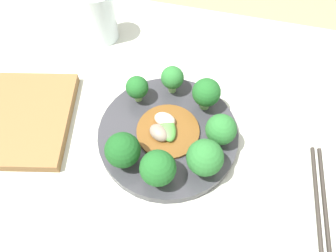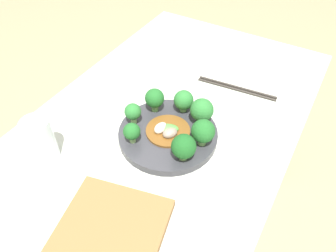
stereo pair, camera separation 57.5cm
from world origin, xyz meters
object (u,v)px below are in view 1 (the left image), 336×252
(broccoli_south, at_px, (172,78))
(stirfry_center, at_px, (166,129))
(broccoli_northwest, at_px, (205,158))
(broccoli_north, at_px, (160,169))
(chopsticks, at_px, (322,213))
(broccoli_northeast, at_px, (123,150))
(broccoli_southeast, at_px, (137,88))
(plate, at_px, (168,135))
(drinking_glass, at_px, (100,16))
(broccoli_southwest, at_px, (206,93))
(cutting_board, at_px, (5,118))
(broccoli_west, at_px, (221,130))

(broccoli_south, xyz_separation_m, stirfry_center, (-0.01, 0.09, -0.03))
(broccoli_northwest, xyz_separation_m, broccoli_north, (0.06, 0.04, 0.00))
(broccoli_north, distance_m, chopsticks, 0.27)
(broccoli_northeast, bearing_deg, broccoli_north, 164.76)
(broccoli_northwest, distance_m, broccoli_south, 0.17)
(broccoli_southeast, relative_size, broccoli_northeast, 0.81)
(plate, xyz_separation_m, broccoli_southeast, (0.07, -0.06, 0.04))
(broccoli_south, xyz_separation_m, drinking_glass, (0.19, -0.13, 0.00))
(plate, xyz_separation_m, drinking_glass, (0.20, -0.22, 0.05))
(broccoli_southeast, distance_m, chopsticks, 0.37)
(broccoli_southwest, distance_m, broccoli_northwest, 0.13)
(broccoli_northeast, bearing_deg, plate, -127.43)
(broccoli_southeast, relative_size, cutting_board, 0.20)
(broccoli_southwest, xyz_separation_m, cutting_board, (0.36, 0.11, -0.05))
(drinking_glass, bearing_deg, plate, 132.38)
(broccoli_northeast, height_order, stirfry_center, broccoli_northeast)
(broccoli_southwest, bearing_deg, cutting_board, 17.00)
(broccoli_southwest, relative_size, stirfry_center, 0.61)
(broccoli_southwest, xyz_separation_m, broccoli_northeast, (0.11, 0.14, -0.00))
(broccoli_northwest, distance_m, broccoli_northeast, 0.13)
(plate, bearing_deg, broccoli_northwest, 142.70)
(drinking_glass, bearing_deg, stirfry_center, 131.93)
(broccoli_south, distance_m, broccoli_west, 0.14)
(broccoli_northeast, xyz_separation_m, drinking_glass, (0.15, -0.29, -0.00))
(broccoli_north, xyz_separation_m, cutting_board, (0.31, -0.05, -0.05))
(plate, bearing_deg, broccoli_southeast, -38.68)
(broccoli_southeast, height_order, broccoli_west, broccoli_west)
(broccoli_southwest, distance_m, broccoli_southeast, 0.13)
(stirfry_center, bearing_deg, drinking_glass, -48.07)
(broccoli_north, height_order, chopsticks, broccoli_north)
(broccoli_north, bearing_deg, plate, -83.53)
(stirfry_center, height_order, drinking_glass, drinking_glass)
(broccoli_southwest, bearing_deg, broccoli_northwest, 99.36)
(broccoli_south, distance_m, cutting_board, 0.32)
(broccoli_west, relative_size, drinking_glass, 0.54)
(broccoli_south, bearing_deg, plate, 99.04)
(broccoli_southwest, xyz_separation_m, broccoli_northwest, (-0.02, 0.13, -0.00))
(chopsticks, bearing_deg, drinking_glass, -32.32)
(stirfry_center, relative_size, cutting_board, 0.40)
(broccoli_south, xyz_separation_m, broccoli_northeast, (0.04, 0.17, 0.00))
(plate, xyz_separation_m, broccoli_west, (-0.09, -0.00, 0.05))
(broccoli_west, bearing_deg, stirfry_center, 2.69)
(plate, distance_m, stirfry_center, 0.02)
(broccoli_northeast, bearing_deg, broccoli_southeast, -83.01)
(broccoli_west, distance_m, drinking_glass, 0.36)
(plate, bearing_deg, chopsticks, 163.90)
(plate, relative_size, broccoli_northeast, 3.64)
(broccoli_southeast, bearing_deg, plate, 141.32)
(plate, relative_size, broccoli_west, 4.01)
(broccoli_north, bearing_deg, chopsticks, -177.26)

